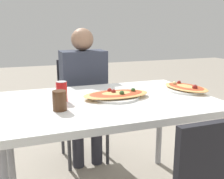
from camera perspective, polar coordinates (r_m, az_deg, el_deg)
dining_table at (r=1.66m, az=-1.01°, el=-4.50°), size 1.33×0.87×0.76m
chair_far_seated at (r=2.43m, az=-6.70°, el=-3.23°), size 0.40×0.40×0.91m
person_seated at (r=2.27m, az=-6.14°, el=0.53°), size 0.38×0.26×1.19m
pizza_main at (r=1.67m, az=0.95°, el=-1.17°), size 0.43×0.29×0.06m
soda_can at (r=1.61m, az=-10.89°, el=-0.46°), size 0.07×0.07×0.12m
drink_glass at (r=1.44m, az=-11.33°, el=-2.38°), size 0.08×0.08×0.11m
pizza_second at (r=1.94m, az=15.76°, el=0.33°), size 0.28×0.39×0.06m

